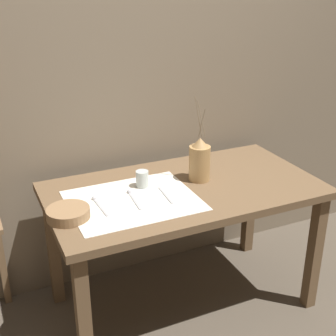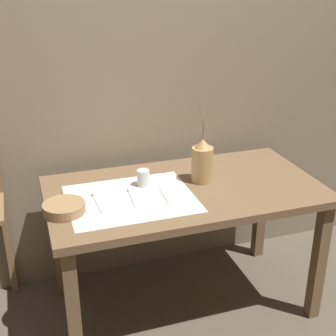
{
  "view_description": "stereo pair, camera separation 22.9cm",
  "coord_description": "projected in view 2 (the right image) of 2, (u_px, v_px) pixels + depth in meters",
  "views": [
    {
      "loc": [
        -0.96,
        -1.91,
        1.74
      ],
      "look_at": [
        -0.09,
        0.0,
        0.84
      ],
      "focal_mm": 50.0,
      "sensor_mm": 36.0,
      "label": 1
    },
    {
      "loc": [
        -0.75,
        -2.0,
        1.74
      ],
      "look_at": [
        -0.09,
        0.0,
        0.84
      ],
      "focal_mm": 50.0,
      "sensor_mm": 36.0,
      "label": 2
    }
  ],
  "objects": [
    {
      "name": "pitcher_with_flowers",
      "position": [
        202.0,
        162.0,
        2.39
      ],
      "size": [
        0.11,
        0.11,
        0.45
      ],
      "color": "#A87F4C",
      "rests_on": "wooden_table"
    },
    {
      "name": "spoon_inner",
      "position": [
        95.0,
        198.0,
        2.24
      ],
      "size": [
        0.03,
        0.2,
        0.02
      ],
      "color": "#A8A8AD",
      "rests_on": "wooden_table"
    },
    {
      "name": "ground_plane",
      "position": [
        183.0,
        302.0,
        2.65
      ],
      "size": [
        12.0,
        12.0,
        0.0
      ],
      "primitive_type": "plane",
      "color": "brown"
    },
    {
      "name": "spoon_outer",
      "position": [
        130.0,
        194.0,
        2.28
      ],
      "size": [
        0.03,
        0.2,
        0.02
      ],
      "color": "#A8A8AD",
      "rests_on": "wooden_table"
    },
    {
      "name": "glass_tumbler_near",
      "position": [
        143.0,
        178.0,
        2.36
      ],
      "size": [
        0.06,
        0.06,
        0.08
      ],
      "color": "#B7C1BC",
      "rests_on": "wooden_table"
    },
    {
      "name": "linen_cloth",
      "position": [
        131.0,
        199.0,
        2.25
      ],
      "size": [
        0.6,
        0.48,
        0.0
      ],
      "color": "silver",
      "rests_on": "wooden_table"
    },
    {
      "name": "fork_inner",
      "position": [
        164.0,
        195.0,
        2.27
      ],
      "size": [
        0.03,
        0.19,
        0.0
      ],
      "color": "#A8A8AD",
      "rests_on": "wooden_table"
    },
    {
      "name": "stone_wall_back",
      "position": [
        156.0,
        74.0,
        2.59
      ],
      "size": [
        7.0,
        0.06,
        2.4
      ],
      "color": "#7A6B56",
      "rests_on": "ground_plane"
    },
    {
      "name": "wooden_table",
      "position": [
        184.0,
        203.0,
        2.4
      ],
      "size": [
        1.38,
        0.74,
        0.72
      ],
      "color": "brown",
      "rests_on": "ground_plane"
    },
    {
      "name": "wooden_bowl",
      "position": [
        64.0,
        208.0,
        2.11
      ],
      "size": [
        0.19,
        0.19,
        0.05
      ],
      "color": "#8E6B47",
      "rests_on": "wooden_table"
    }
  ]
}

